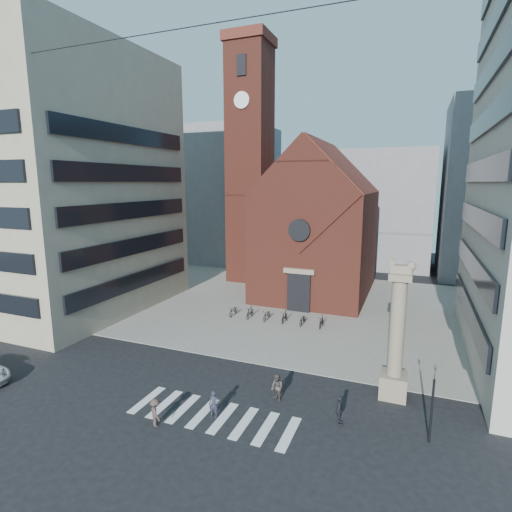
{
  "coord_description": "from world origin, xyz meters",
  "views": [
    {
      "loc": [
        10.57,
        -21.39,
        13.15
      ],
      "look_at": [
        -1.17,
        8.0,
        7.3
      ],
      "focal_mm": 28.0,
      "sensor_mm": 36.0,
      "label": 1
    }
  ],
  "objects_px": {
    "pedestrian_0": "(214,404)",
    "pedestrian_2": "(339,410)",
    "lion_column": "(396,344)",
    "scooter_0": "(234,311)",
    "traffic_light": "(432,401)",
    "pedestrian_1": "(277,388)"
  },
  "relations": [
    {
      "from": "pedestrian_0",
      "to": "pedestrian_2",
      "type": "relative_size",
      "value": 0.93
    },
    {
      "from": "pedestrian_0",
      "to": "lion_column",
      "type": "bearing_deg",
      "value": 27.07
    },
    {
      "from": "pedestrian_2",
      "to": "scooter_0",
      "type": "xyz_separation_m",
      "value": [
        -13.07,
        14.37,
        -0.29
      ]
    },
    {
      "from": "pedestrian_0",
      "to": "pedestrian_2",
      "type": "bearing_deg",
      "value": 9.83
    },
    {
      "from": "scooter_0",
      "to": "lion_column",
      "type": "bearing_deg",
      "value": -34.01
    },
    {
      "from": "lion_column",
      "to": "pedestrian_2",
      "type": "relative_size",
      "value": 5.15
    },
    {
      "from": "traffic_light",
      "to": "pedestrian_0",
      "type": "bearing_deg",
      "value": -169.6
    },
    {
      "from": "pedestrian_1",
      "to": "scooter_0",
      "type": "bearing_deg",
      "value": 160.24
    },
    {
      "from": "lion_column",
      "to": "pedestrian_0",
      "type": "bearing_deg",
      "value": -146.94
    },
    {
      "from": "lion_column",
      "to": "traffic_light",
      "type": "distance_m",
      "value": 4.62
    },
    {
      "from": "traffic_light",
      "to": "scooter_0",
      "type": "distance_m",
      "value": 22.72
    },
    {
      "from": "lion_column",
      "to": "scooter_0",
      "type": "bearing_deg",
      "value": 146.95
    },
    {
      "from": "traffic_light",
      "to": "scooter_0",
      "type": "xyz_separation_m",
      "value": [
        -17.66,
        14.19,
        -1.74
      ]
    },
    {
      "from": "pedestrian_2",
      "to": "scooter_0",
      "type": "height_order",
      "value": "pedestrian_2"
    },
    {
      "from": "pedestrian_1",
      "to": "scooter_0",
      "type": "relative_size",
      "value": 0.89
    },
    {
      "from": "traffic_light",
      "to": "pedestrian_0",
      "type": "xyz_separation_m",
      "value": [
        -11.33,
        -2.08,
        -1.51
      ]
    },
    {
      "from": "traffic_light",
      "to": "pedestrian_0",
      "type": "height_order",
      "value": "traffic_light"
    },
    {
      "from": "pedestrian_2",
      "to": "lion_column",
      "type": "bearing_deg",
      "value": -42.88
    },
    {
      "from": "traffic_light",
      "to": "pedestrian_2",
      "type": "height_order",
      "value": "traffic_light"
    },
    {
      "from": "lion_column",
      "to": "pedestrian_1",
      "type": "distance_m",
      "value": 7.72
    },
    {
      "from": "pedestrian_1",
      "to": "pedestrian_2",
      "type": "relative_size",
      "value": 1.01
    },
    {
      "from": "lion_column",
      "to": "pedestrian_2",
      "type": "bearing_deg",
      "value": -121.97
    }
  ]
}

